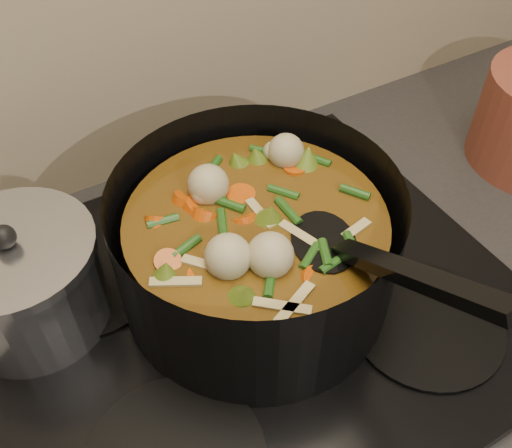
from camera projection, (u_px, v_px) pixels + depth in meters
stovetop at (252, 306)px, 0.70m from camera, size 0.62×0.54×0.03m
stockpot at (257, 247)px, 0.65m from camera, size 0.36×0.45×0.24m
saucepan at (24, 281)px, 0.63m from camera, size 0.18×0.18×0.15m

